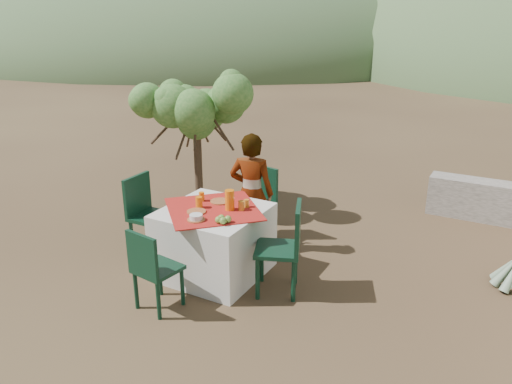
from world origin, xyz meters
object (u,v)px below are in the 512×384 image
juice_pitcher (230,200)px  chair_right (286,245)px  chair_far (258,200)px  chair_left (146,211)px  shrub_tree (202,115)px  chair_near (152,267)px  person (252,193)px  table (214,241)px

juice_pitcher → chair_right: bearing=-3.9°
chair_far → chair_left: chair_left is taller
shrub_tree → juice_pitcher: (1.34, -1.46, -0.53)m
chair_near → juice_pitcher: juice_pitcher is taller
chair_right → juice_pitcher: 0.76m
chair_right → person: bearing=-153.3°
chair_left → person: 1.25m
chair_far → juice_pitcher: bearing=-66.0°
chair_left → shrub_tree: 1.72m
chair_left → chair_right: size_ratio=0.99×
table → juice_pitcher: (0.17, 0.06, 0.49)m
shrub_tree → chair_right: bearing=-36.8°
table → chair_right: 0.87m
chair_far → chair_right: bearing=-36.5°
table → chair_far: (-0.02, 1.03, 0.14)m
table → chair_far: 1.04m
chair_left → chair_far: bearing=-45.4°
chair_right → shrub_tree: (-2.02, 1.51, 0.87)m
person → chair_far: bearing=-88.4°
chair_left → person: person is taller
chair_near → juice_pitcher: (0.28, 0.96, 0.41)m
chair_right → person: size_ratio=0.66×
chair_left → table: bearing=-93.8°
chair_left → juice_pitcher: (1.15, 0.01, 0.34)m
table → chair_left: chair_left is taller
chair_right → person: person is taller
chair_near → person: 1.64m
chair_left → shrub_tree: (-0.19, 1.47, 0.87)m
chair_right → juice_pitcher: (-0.68, 0.05, 0.34)m
person → juice_pitcher: 0.67m
table → chair_left: size_ratio=1.37×
chair_left → chair_right: bearing=-92.1°
chair_left → shrub_tree: shrub_tree is taller
chair_near → chair_left: (-0.87, 0.95, 0.06)m
chair_near → person: size_ratio=0.58×
chair_far → person: bearing=-61.6°
shrub_tree → juice_pitcher: bearing=-47.5°
chair_left → shrub_tree: size_ratio=0.53×
chair_right → juice_pitcher: bearing=-115.5°
chair_far → chair_near: bearing=-79.7°
chair_far → chair_right: size_ratio=0.97×
shrub_tree → chair_far: bearing=-23.2°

